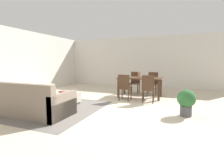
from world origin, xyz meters
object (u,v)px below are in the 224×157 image
object	(u,v)px
ottoman_table	(62,97)
potted_plant	(186,101)
couch	(29,103)
dining_chair_near_right	(148,87)
dining_table	(140,80)
dining_chair_far_left	(135,81)
dining_chair_far_right	(153,82)
vase_centerpiece	(139,75)
dining_chair_near_left	(124,86)
book_on_ottoman	(63,92)

from	to	relation	value
ottoman_table	potted_plant	xyz separation A→B (m)	(3.71, 0.10, 0.17)
couch	dining_chair_near_right	bearing A→B (deg)	41.65
dining_table	dining_chair_far_left	xyz separation A→B (m)	(-0.38, 0.78, -0.15)
dining_chair_far_right	potted_plant	bearing A→B (deg)	-65.93
dining_chair_near_right	dining_chair_far_right	bearing A→B (deg)	92.42
vase_centerpiece	dining_chair_near_right	bearing A→B (deg)	-58.98
dining_chair_near_left	dining_chair_far_right	xyz separation A→B (m)	(0.75, 1.61, 0.00)
ottoman_table	book_on_ottoman	size ratio (longest dim) A/B	4.37
dining_chair_near_right	book_on_ottoman	bearing A→B (deg)	-155.19
ottoman_table	dining_chair_far_left	xyz separation A→B (m)	(1.78, 2.73, 0.30)
ottoman_table	dining_table	world-z (taller)	dining_table
dining_chair_near_right	potted_plant	size ratio (longest dim) A/B	1.37
dining_chair_far_right	couch	bearing A→B (deg)	-123.27
couch	dining_chair_near_right	world-z (taller)	dining_chair_near_right
couch	book_on_ottoman	world-z (taller)	couch
dining_chair_near_left	dining_table	bearing A→B (deg)	64.78
dining_chair_near_left	ottoman_table	bearing A→B (deg)	-147.32
couch	dining_table	world-z (taller)	couch
ottoman_table	vase_centerpiece	bearing A→B (deg)	43.23
dining_chair_near_left	potted_plant	bearing A→B (deg)	-28.34
book_on_ottoman	dining_table	bearing A→B (deg)	43.18
couch	dining_chair_far_right	distance (m)	4.76
dining_table	dining_chair_far_right	world-z (taller)	dining_chair_far_right
book_on_ottoman	potted_plant	distance (m)	3.64
dining_chair_near_right	dining_chair_far_left	bearing A→B (deg)	117.61
dining_chair_far_left	book_on_ottoman	bearing A→B (deg)	-121.90
dining_chair_near_right	book_on_ottoman	world-z (taller)	dining_chair_near_right
couch	dining_chair_far_right	bearing A→B (deg)	56.73
couch	dining_chair_far_right	world-z (taller)	dining_chair_far_right
dining_chair_far_right	dining_chair_near_left	bearing A→B (deg)	-114.98
dining_chair_far_right	book_on_ottoman	distance (m)	3.70
dining_table	book_on_ottoman	size ratio (longest dim) A/B	6.20
couch	dining_chair_near_right	size ratio (longest dim) A/B	2.41
dining_table	dining_chair_far_left	bearing A→B (deg)	116.17
couch	vase_centerpiece	distance (m)	3.91
dining_chair_near_left	dining_chair_far_left	distance (m)	1.58
dining_chair_far_left	vase_centerpiece	xyz separation A→B (m)	(0.33, -0.75, 0.34)
couch	dining_table	bearing A→B (deg)	54.79
ottoman_table	potted_plant	size ratio (longest dim) A/B	1.70
dining_table	dining_chair_near_left	xyz separation A→B (m)	(-0.38, -0.80, -0.15)
couch	ottoman_table	xyz separation A→B (m)	(0.08, 1.22, -0.07)
couch	dining_chair_far_left	size ratio (longest dim) A/B	2.41
couch	potted_plant	world-z (taller)	couch
dining_chair_near_right	dining_chair_near_left	bearing A→B (deg)	-179.07
dining_chair_near_left	dining_chair_near_right	bearing A→B (deg)	0.93
dining_chair_near_left	book_on_ottoman	size ratio (longest dim) A/B	3.54
dining_chair_far_right	vase_centerpiece	size ratio (longest dim) A/B	4.61
couch	dining_table	distance (m)	3.90
dining_chair_far_right	potted_plant	xyz separation A→B (m)	(1.18, -2.65, -0.13)
ottoman_table	dining_chair_near_right	world-z (taller)	dining_chair_near_right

